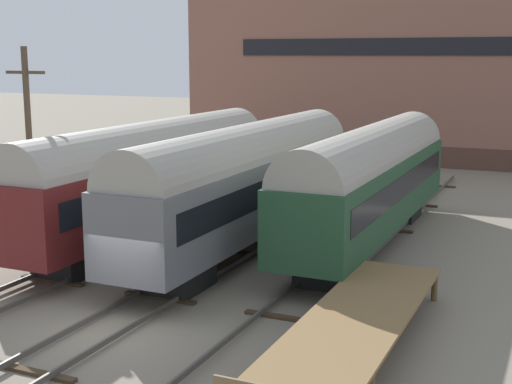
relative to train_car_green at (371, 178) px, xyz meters
The scene contains 9 objects.
ground_plane 13.45m from the train_car_green, 109.36° to the right, with size 200.00×200.00×0.00m, color slate.
track_middle 13.42m from the train_car_green, 109.36° to the right, with size 2.60×60.00×0.26m.
track_right 12.69m from the train_car_green, 90.00° to the right, with size 2.60×60.00×0.26m.
train_car_green is the anchor object (origin of this frame).
train_car_grey 5.09m from the train_car_green, 148.98° to the right, with size 2.86×17.48×5.09m.
train_car_maroon 9.14m from the train_car_green, 162.42° to the right, with size 2.91×17.07×5.05m.
station_platform 14.08m from the train_car_green, 79.21° to the right, with size 2.59×15.89×1.02m.
utility_pole 13.61m from the train_car_green, 149.81° to the right, with size 1.80×0.24×8.10m.
warehouse_building 28.10m from the train_car_green, 100.04° to the left, with size 31.91×10.75×15.15m.
Camera 1 is at (11.79, -15.78, 7.77)m, focal length 50.00 mm.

